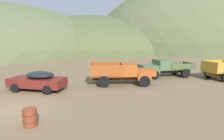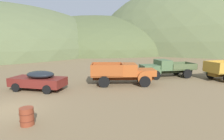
% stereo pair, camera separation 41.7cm
% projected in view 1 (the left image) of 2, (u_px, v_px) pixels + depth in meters
% --- Properties ---
extents(ground_plane, '(300.00, 300.00, 0.00)m').
position_uv_depth(ground_plane, '(9.00, 111.00, 10.45)').
color(ground_plane, brown).
extents(hill_far_left, '(80.25, 84.54, 26.91)m').
position_uv_depth(hill_far_left, '(93.00, 49.00, 80.91)').
color(hill_far_left, '#4C5633').
rests_on(hill_far_left, ground).
extents(hill_center, '(90.86, 75.55, 52.85)m').
position_uv_depth(hill_center, '(203.00, 50.00, 74.98)').
color(hill_center, '#56603D').
rests_on(hill_center, ground).
extents(car_oxblood, '(4.88, 3.16, 1.57)m').
position_uv_depth(car_oxblood, '(36.00, 80.00, 14.54)').
color(car_oxblood, maroon).
rests_on(car_oxblood, ground).
extents(truck_oxide_orange, '(5.86, 2.78, 1.91)m').
position_uv_depth(truck_oxide_orange, '(127.00, 73.00, 16.57)').
color(truck_oxide_orange, '#51220D').
rests_on(truck_oxide_orange, ground).
extents(truck_weathered_green, '(6.03, 2.81, 1.89)m').
position_uv_depth(truck_weathered_green, '(162.00, 68.00, 19.81)').
color(truck_weathered_green, '#232B1B').
rests_on(truck_weathered_green, ground).
extents(oil_drum_by_truck, '(0.68, 0.68, 0.86)m').
position_uv_depth(oil_drum_by_truck, '(30.00, 117.00, 8.52)').
color(oil_drum_by_truck, brown).
rests_on(oil_drum_by_truck, ground).
extents(bush_back_edge, '(1.28, 0.99, 0.75)m').
position_uv_depth(bush_back_edge, '(208.00, 71.00, 22.43)').
color(bush_back_edge, '#4C8438').
rests_on(bush_back_edge, ground).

